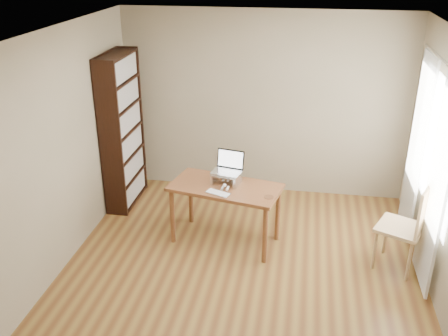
% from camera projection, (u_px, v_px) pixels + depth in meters
% --- Properties ---
extents(room, '(4.04, 4.54, 2.64)m').
position_uv_depth(room, '(245.00, 170.00, 4.95)').
color(room, brown).
rests_on(room, ground).
extents(bookshelf, '(0.30, 0.90, 2.10)m').
position_uv_depth(bookshelf, '(122.00, 131.00, 6.72)').
color(bookshelf, black).
rests_on(bookshelf, ground).
extents(curtains, '(0.03, 1.90, 2.25)m').
position_uv_depth(curtains, '(426.00, 164.00, 5.42)').
color(curtains, white).
rests_on(curtains, ground).
extents(desk, '(1.39, 0.90, 0.75)m').
position_uv_depth(desk, '(225.00, 194.00, 5.92)').
color(desk, brown).
rests_on(desk, ground).
extents(laptop_stand, '(0.32, 0.25, 0.13)m').
position_uv_depth(laptop_stand, '(226.00, 177.00, 5.91)').
color(laptop_stand, silver).
rests_on(laptop_stand, desk).
extents(laptop, '(0.38, 0.35, 0.24)m').
position_uv_depth(laptop, '(227.00, 166.00, 5.92)').
color(laptop, silver).
rests_on(laptop, laptop_stand).
extents(keyboard, '(0.31, 0.22, 0.02)m').
position_uv_depth(keyboard, '(218.00, 193.00, 5.68)').
color(keyboard, silver).
rests_on(keyboard, desk).
extents(coaster, '(0.11, 0.11, 0.01)m').
position_uv_depth(coaster, '(269.00, 197.00, 5.61)').
color(coaster, brown).
rests_on(coaster, desk).
extents(cat, '(0.23, 0.47, 0.14)m').
position_uv_depth(cat, '(228.00, 177.00, 5.94)').
color(cat, '#443E35').
rests_on(cat, desk).
extents(chair, '(0.63, 0.62, 1.06)m').
position_uv_depth(chair, '(409.00, 222.00, 5.44)').
color(chair, tan).
rests_on(chair, ground).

